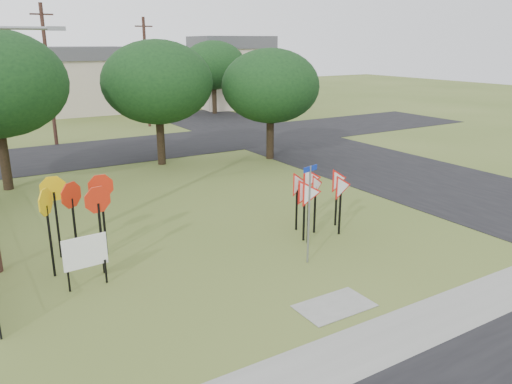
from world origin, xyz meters
TOP-DOWN VIEW (x-y plane):
  - ground at (0.00, 0.00)m, footprint 140.00×140.00m
  - sidewalk at (0.00, -4.20)m, footprint 30.00×1.60m
  - planting_strip at (0.00, -5.40)m, footprint 30.00×0.80m
  - street_right at (12.00, 10.00)m, footprint 8.00×50.00m
  - street_far at (0.00, 20.00)m, footprint 60.00×8.00m
  - curb_pad at (0.00, -2.40)m, footprint 2.00×1.20m
  - street_name_sign at (1.05, 0.16)m, footprint 0.62×0.20m
  - stop_sign_cluster at (-5.05, 3.67)m, footprint 2.42×2.02m
  - yield_sign_cluster at (2.84, 2.07)m, footprint 2.93×1.64m
  - info_board at (-5.22, 2.07)m, footprint 1.22×0.12m
  - far_pole_a at (-2.00, 24.00)m, footprint 1.40×0.24m
  - far_pole_b at (6.00, 28.00)m, footprint 1.40×0.24m
  - house_mid at (4.00, 40.00)m, footprint 8.40×8.40m
  - house_right at (18.00, 36.00)m, footprint 8.30×8.30m
  - tree_near_mid at (2.00, 15.00)m, footprint 6.00×6.00m
  - tree_near_right at (8.00, 13.00)m, footprint 5.60×5.60m
  - tree_far_right at (14.00, 32.00)m, footprint 6.00×6.00m

SIDE VIEW (x-z plane):
  - ground at x=0.00m, z-range 0.00..0.00m
  - planting_strip at x=0.00m, z-range 0.00..0.02m
  - sidewalk at x=0.00m, z-range 0.00..0.02m
  - street_right at x=12.00m, z-range 0.00..0.02m
  - street_far at x=0.00m, z-range 0.00..0.02m
  - curb_pad at x=0.00m, z-range 0.00..0.02m
  - info_board at x=-5.22m, z-range 0.25..1.78m
  - yield_sign_cluster at x=2.84m, z-range 0.54..2.82m
  - street_name_sign at x=1.05m, z-range 0.22..3.33m
  - stop_sign_cluster at x=-5.05m, z-range 0.63..3.35m
  - house_mid at x=4.00m, z-range 0.05..6.25m
  - house_right at x=18.00m, z-range 0.05..7.25m
  - tree_near_right at x=8.00m, z-range 1.06..7.39m
  - far_pole_b at x=6.00m, z-range 0.10..8.60m
  - tree_near_mid at x=2.00m, z-range 1.14..7.94m
  - tree_far_right at x=14.00m, z-range 1.14..7.94m
  - far_pole_a at x=-2.00m, z-range 0.10..9.10m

